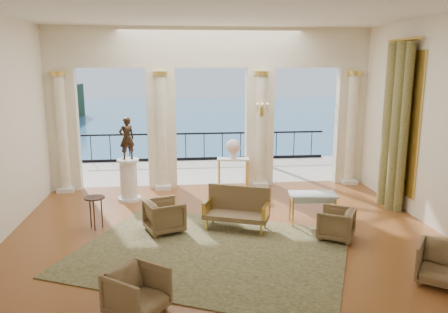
{
  "coord_description": "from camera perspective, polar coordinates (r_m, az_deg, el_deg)",
  "views": [
    {
      "loc": [
        -0.94,
        -8.52,
        3.47
      ],
      "look_at": [
        0.02,
        0.6,
        1.55
      ],
      "focal_mm": 35.0,
      "sensor_mm": 36.0,
      "label": 1
    }
  ],
  "objects": [
    {
      "name": "floor",
      "position": [
        9.25,
        0.24,
        -10.2
      ],
      "size": [
        9.0,
        9.0,
        0.0
      ],
      "primitive_type": "plane",
      "color": "#542A0B",
      "rests_on": "ground"
    },
    {
      "name": "room_walls",
      "position": [
        7.49,
        1.2,
        7.3
      ],
      "size": [
        9.0,
        9.0,
        9.0
      ],
      "color": "white",
      "rests_on": "ground"
    },
    {
      "name": "arcade",
      "position": [
        12.41,
        -1.69,
        7.74
      ],
      "size": [
        9.0,
        0.56,
        4.5
      ],
      "color": "beige",
      "rests_on": "ground"
    },
    {
      "name": "terrace",
      "position": [
        14.78,
        -2.22,
        -1.94
      ],
      "size": [
        10.0,
        3.6,
        0.1
      ],
      "primitive_type": "cube",
      "color": "#B9AC9A",
      "rests_on": "ground"
    },
    {
      "name": "balustrade",
      "position": [
        16.24,
        -2.61,
        0.97
      ],
      "size": [
        9.0,
        0.06,
        1.03
      ],
      "color": "black",
      "rests_on": "terrace"
    },
    {
      "name": "palm_tree",
      "position": [
        15.42,
        5.12,
        14.11
      ],
      "size": [
        2.0,
        2.0,
        4.5
      ],
      "color": "#4C3823",
      "rests_on": "terrace"
    },
    {
      "name": "headland",
      "position": [
        83.98,
        -26.43,
        6.2
      ],
      "size": [
        22.0,
        18.0,
        6.0
      ],
      "primitive_type": "cube",
      "color": "black",
      "rests_on": "sea"
    },
    {
      "name": "sea",
      "position": [
        69.18,
        -5.21,
        3.93
      ],
      "size": [
        160.0,
        160.0,
        0.0
      ],
      "primitive_type": "plane",
      "color": "#265885",
      "rests_on": "ground"
    },
    {
      "name": "curtain",
      "position": [
        11.39,
        21.36,
        3.71
      ],
      "size": [
        0.33,
        1.4,
        4.09
      ],
      "color": "brown",
      "rests_on": "ground"
    },
    {
      "name": "window_frame",
      "position": [
        11.47,
        22.22,
        4.11
      ],
      "size": [
        0.04,
        1.6,
        3.4
      ],
      "primitive_type": "cube",
      "color": "gold",
      "rests_on": "room_walls"
    },
    {
      "name": "wall_sconce",
      "position": [
        12.32,
        4.97,
        6.01
      ],
      "size": [
        0.3,
        0.11,
        0.33
      ],
      "color": "gold",
      "rests_on": "arcade"
    },
    {
      "name": "rug",
      "position": [
        8.46,
        -1.72,
        -12.3
      ],
      "size": [
        6.04,
        5.49,
        0.02
      ],
      "primitive_type": "cube",
      "rotation": [
        0.0,
        0.0,
        -0.42
      ],
      "color": "#2D3419",
      "rests_on": "ground"
    },
    {
      "name": "armchair_a",
      "position": [
        6.54,
        -11.31,
        -16.72
      ],
      "size": [
        0.97,
        0.98,
        0.74
      ],
      "primitive_type": "imported",
      "rotation": [
        0.0,
        0.0,
        0.92
      ],
      "color": "#463422",
      "rests_on": "ground"
    },
    {
      "name": "armchair_b",
      "position": [
        8.03,
        26.57,
        -12.26
      ],
      "size": [
        0.96,
        0.95,
        0.72
      ],
      "primitive_type": "imported",
      "rotation": [
        0.0,
        0.0,
        -0.66
      ],
      "color": "#463422",
      "rests_on": "ground"
    },
    {
      "name": "armchair_c",
      "position": [
        9.22,
        14.42,
        -8.34
      ],
      "size": [
        0.89,
        0.9,
        0.7
      ],
      "primitive_type": "imported",
      "rotation": [
        0.0,
        0.0,
        -2.1
      ],
      "color": "#463422",
      "rests_on": "ground"
    },
    {
      "name": "armchair_d",
      "position": [
        9.38,
        -7.78,
        -7.51
      ],
      "size": [
        0.9,
        0.93,
        0.76
      ],
      "primitive_type": "imported",
      "rotation": [
        0.0,
        0.0,
        1.92
      ],
      "color": "#463422",
      "rests_on": "ground"
    },
    {
      "name": "settee",
      "position": [
        9.46,
        1.74,
        -6.78
      ],
      "size": [
        1.49,
        1.04,
        0.91
      ],
      "rotation": [
        0.0,
        0.0,
        -0.37
      ],
      "color": "#463422",
      "rests_on": "ground"
    },
    {
      "name": "game_table",
      "position": [
        9.88,
        11.49,
        -5.16
      ],
      "size": [
        1.07,
        0.66,
        0.69
      ],
      "rotation": [
        0.0,
        0.0,
        -0.11
      ],
      "color": "#A9C4D1",
      "rests_on": "ground"
    },
    {
      "name": "pedestal",
      "position": [
        11.62,
        -12.34,
        -3.09
      ],
      "size": [
        0.6,
        0.6,
        1.1
      ],
      "color": "silver",
      "rests_on": "ground"
    },
    {
      "name": "statue",
      "position": [
        11.39,
        -12.59,
        2.34
      ],
      "size": [
        0.47,
        0.4,
        1.09
      ],
      "primitive_type": "imported",
      "rotation": [
        0.0,
        0.0,
        3.58
      ],
      "color": "black",
      "rests_on": "pedestal"
    },
    {
      "name": "console_table",
      "position": [
        12.48,
        1.2,
        -0.9
      ],
      "size": [
        0.95,
        0.48,
        0.87
      ],
      "rotation": [
        0.0,
        0.0,
        -0.14
      ],
      "color": "silver",
      "rests_on": "ground"
    },
    {
      "name": "urn",
      "position": [
        12.38,
        1.21,
        1.18
      ],
      "size": [
        0.41,
        0.41,
        0.55
      ],
      "color": "silver",
      "rests_on": "console_table"
    },
    {
      "name": "side_table",
      "position": [
        9.79,
        -16.53,
        -5.67
      ],
      "size": [
        0.44,
        0.44,
        0.71
      ],
      "color": "black",
      "rests_on": "ground"
    }
  ]
}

